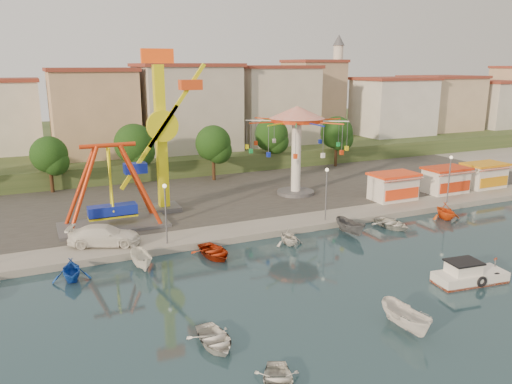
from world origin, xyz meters
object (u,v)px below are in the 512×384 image
wave_swinger (297,130)px  cabin_motorboat (469,276)px  kamikaze_tower (165,136)px  skiff (406,319)px  pirate_ship_ride (111,188)px  rowboat_a (215,339)px  van (104,235)px

wave_swinger → cabin_motorboat: 27.17m
kamikaze_tower → wave_swinger: bearing=1.8°
kamikaze_tower → skiff: kamikaze_tower is taller
kamikaze_tower → skiff: (6.91, -29.02, -7.73)m
wave_swinger → skiff: wave_swinger is taller
kamikaze_tower → pirate_ship_ride: bearing=-153.1°
pirate_ship_ride → skiff: pirate_ship_ride is taller
cabin_motorboat → kamikaze_tower: bearing=128.5°
wave_swinger → cabin_motorboat: (0.11, -26.06, -7.69)m
pirate_ship_ride → skiff: (13.02, -25.92, -3.62)m
wave_swinger → cabin_motorboat: bearing=-89.8°
wave_swinger → skiff: (-8.73, -29.51, -7.42)m
kamikaze_tower → rowboat_a: bearing=-99.1°
skiff → kamikaze_tower: bearing=103.6°
wave_swinger → rowboat_a: size_ratio=3.19×
pirate_ship_ride → wave_swinger: wave_swinger is taller
pirate_ship_ride → skiff: size_ratio=2.48×
rowboat_a → van: van is taller
wave_swinger → skiff: bearing=-106.5°
pirate_ship_ride → rowboat_a: 23.16m
rowboat_a → van: bearing=99.1°
pirate_ship_ride → cabin_motorboat: size_ratio=1.78×
rowboat_a → wave_swinger: bearing=51.2°
pirate_ship_ride → cabin_motorboat: 31.59m
kamikaze_tower → skiff: bearing=-76.6°
wave_swinger → cabin_motorboat: size_ratio=2.07×
pirate_ship_ride → kamikaze_tower: size_ratio=0.61×
wave_swinger → van: (-23.25, -8.46, -6.73)m
skiff → wave_swinger: bearing=73.7°
pirate_ship_ride → kamikaze_tower: (6.12, 3.10, 4.11)m
kamikaze_tower → rowboat_a: size_ratio=4.53×
kamikaze_tower → wave_swinger: 15.65m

